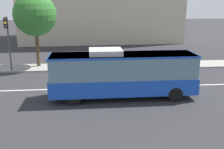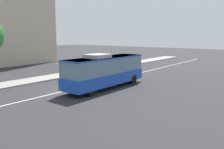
# 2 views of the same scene
# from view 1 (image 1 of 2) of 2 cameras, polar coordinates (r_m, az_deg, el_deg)

# --- Properties ---
(ground_plane) EXTENTS (160.00, 160.00, 0.00)m
(ground_plane) POSITION_cam_1_polar(r_m,az_deg,el_deg) (20.57, -8.52, -3.11)
(ground_plane) COLOR #28282B
(sidewalk_kerb) EXTENTS (80.00, 2.95, 0.14)m
(sidewalk_kerb) POSITION_cam_1_polar(r_m,az_deg,el_deg) (27.08, -7.80, 1.65)
(sidewalk_kerb) COLOR gray
(sidewalk_kerb) RESTS_ON ground_plane
(lane_centre_line) EXTENTS (76.00, 0.16, 0.01)m
(lane_centre_line) POSITION_cam_1_polar(r_m,az_deg,el_deg) (20.57, -8.52, -3.09)
(lane_centre_line) COLOR silver
(lane_centre_line) RESTS_ON ground_plane
(transit_bus) EXTENTS (10.00, 2.51, 3.46)m
(transit_bus) POSITION_cam_1_polar(r_m,az_deg,el_deg) (18.08, 2.34, 0.42)
(transit_bus) COLOR #1947B7
(transit_bus) RESTS_ON ground_plane
(traffic_light_mid_block) EXTENTS (0.34, 0.62, 5.20)m
(traffic_light_mid_block) POSITION_cam_1_polar(r_m,az_deg,el_deg) (26.39, -21.76, 8.04)
(traffic_light_mid_block) COLOR #47474C
(traffic_light_mid_block) RESTS_ON ground_plane
(street_tree_kerbside_left) EXTENTS (4.19, 4.19, 7.38)m
(street_tree_kerbside_left) POSITION_cam_1_polar(r_m,az_deg,el_deg) (27.32, -16.37, 12.33)
(street_tree_kerbside_left) COLOR #4C3823
(street_tree_kerbside_left) RESTS_ON ground_plane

